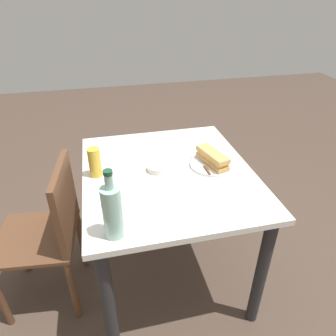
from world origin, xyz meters
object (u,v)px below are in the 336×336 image
object	(u,v)px
baguette_sandwich_near	(212,158)
beer_glass	(95,162)
knife_near	(204,166)
olive_bowl	(157,168)
plate_near	(212,165)
water_bottle	(112,211)
chair_far	(51,229)
dining_table	(168,191)

from	to	relation	value
baguette_sandwich_near	beer_glass	size ratio (longest dim) A/B	1.47
baguette_sandwich_near	beer_glass	distance (m)	0.60
knife_near	olive_bowl	size ratio (longest dim) A/B	1.72
knife_near	beer_glass	xyz separation A→B (m)	(0.07, 0.55, 0.06)
plate_near	beer_glass	distance (m)	0.60
plate_near	beer_glass	xyz separation A→B (m)	(0.05, 0.60, 0.07)
knife_near	water_bottle	xyz separation A→B (m)	(-0.38, 0.49, 0.10)
plate_near	knife_near	world-z (taller)	knife_near
baguette_sandwich_near	olive_bowl	size ratio (longest dim) A/B	2.11
chair_far	plate_near	bearing A→B (deg)	-89.38
chair_far	plate_near	xyz separation A→B (m)	(0.01, -0.86, 0.27)
dining_table	plate_near	xyz separation A→B (m)	(0.00, -0.24, 0.13)
plate_near	baguette_sandwich_near	xyz separation A→B (m)	(0.00, 0.00, 0.04)
chair_far	beer_glass	world-z (taller)	beer_glass
plate_near	olive_bowl	size ratio (longest dim) A/B	2.20
dining_table	beer_glass	world-z (taller)	beer_glass
beer_glass	olive_bowl	size ratio (longest dim) A/B	1.43
dining_table	water_bottle	xyz separation A→B (m)	(-0.40, 0.30, 0.24)
knife_near	water_bottle	world-z (taller)	water_bottle
dining_table	olive_bowl	xyz separation A→B (m)	(0.02, 0.05, 0.14)
dining_table	olive_bowl	world-z (taller)	olive_bowl
baguette_sandwich_near	olive_bowl	distance (m)	0.29
baguette_sandwich_near	water_bottle	world-z (taller)	water_bottle
water_bottle	beer_glass	xyz separation A→B (m)	(0.45, 0.06, -0.04)
plate_near	chair_far	bearing A→B (deg)	90.62
dining_table	knife_near	size ratio (longest dim) A/B	5.37
plate_near	knife_near	distance (m)	0.06
chair_far	beer_glass	size ratio (longest dim) A/B	5.61
chair_far	plate_near	distance (m)	0.90
plate_near	knife_near	bearing A→B (deg)	116.97
dining_table	olive_bowl	size ratio (longest dim) A/B	9.22
chair_far	plate_near	size ratio (longest dim) A/B	3.66
dining_table	beer_glass	distance (m)	0.41
chair_far	baguette_sandwich_near	distance (m)	0.92
knife_near	beer_glass	size ratio (longest dim) A/B	1.20
chair_far	water_bottle	distance (m)	0.63
chair_far	olive_bowl	xyz separation A→B (m)	(0.03, -0.57, 0.28)
olive_bowl	baguette_sandwich_near	bearing A→B (deg)	-94.19
chair_far	olive_bowl	distance (m)	0.64
knife_near	water_bottle	size ratio (longest dim) A/B	0.61
baguette_sandwich_near	olive_bowl	world-z (taller)	baguette_sandwich_near
baguette_sandwich_near	knife_near	distance (m)	0.06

